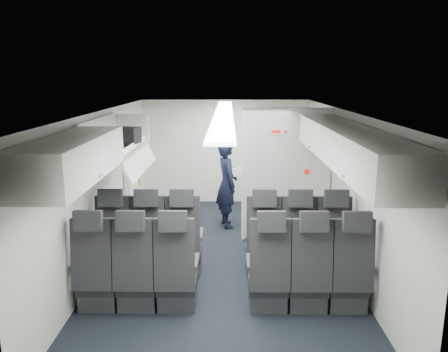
{
  "coord_description": "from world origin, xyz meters",
  "views": [
    {
      "loc": [
        0.06,
        -5.99,
        2.6
      ],
      "look_at": [
        0.0,
        0.4,
        1.15
      ],
      "focal_mm": 35.0,
      "sensor_mm": 36.0,
      "label": 1
    }
  ],
  "objects_px": {
    "seat_row_front": "(223,246)",
    "boarding_door": "(132,172)",
    "carry_on_bag": "(126,135)",
    "galley_unit": "(272,160)",
    "seat_row_mid": "(222,276)",
    "flight_attendant": "(227,184)"
  },
  "relations": [
    {
      "from": "seat_row_front",
      "to": "boarding_door",
      "type": "xyz_separation_m",
      "value": [
        -1.64,
        2.09,
        0.55
      ]
    },
    {
      "from": "seat_row_front",
      "to": "carry_on_bag",
      "type": "distance_m",
      "value": 2.03
    },
    {
      "from": "boarding_door",
      "to": "galley_unit",
      "type": "bearing_deg",
      "value": 24.28
    },
    {
      "from": "seat_row_mid",
      "to": "boarding_door",
      "type": "distance_m",
      "value": 3.45
    },
    {
      "from": "seat_row_front",
      "to": "galley_unit",
      "type": "xyz_separation_m",
      "value": [
        0.95,
        3.25,
        0.55
      ]
    },
    {
      "from": "boarding_door",
      "to": "flight_attendant",
      "type": "relative_size",
      "value": 1.21
    },
    {
      "from": "seat_row_front",
      "to": "seat_row_mid",
      "type": "distance_m",
      "value": 0.9
    },
    {
      "from": "galley_unit",
      "to": "carry_on_bag",
      "type": "height_order",
      "value": "carry_on_bag"
    },
    {
      "from": "seat_row_front",
      "to": "galley_unit",
      "type": "distance_m",
      "value": 3.43
    },
    {
      "from": "boarding_door",
      "to": "seat_row_front",
      "type": "bearing_deg",
      "value": -51.84
    },
    {
      "from": "seat_row_front",
      "to": "boarding_door",
      "type": "height_order",
      "value": "boarding_door"
    },
    {
      "from": "galley_unit",
      "to": "carry_on_bag",
      "type": "bearing_deg",
      "value": -130.17
    },
    {
      "from": "flight_attendant",
      "to": "galley_unit",
      "type": "bearing_deg",
      "value": -51.08
    },
    {
      "from": "boarding_door",
      "to": "carry_on_bag",
      "type": "bearing_deg",
      "value": -79.65
    },
    {
      "from": "seat_row_front",
      "to": "boarding_door",
      "type": "distance_m",
      "value": 2.71
    },
    {
      "from": "seat_row_front",
      "to": "seat_row_mid",
      "type": "bearing_deg",
      "value": -90.0
    },
    {
      "from": "seat_row_front",
      "to": "flight_attendant",
      "type": "relative_size",
      "value": 2.16
    },
    {
      "from": "seat_row_front",
      "to": "galley_unit",
      "type": "height_order",
      "value": "galley_unit"
    },
    {
      "from": "carry_on_bag",
      "to": "boarding_door",
      "type": "bearing_deg",
      "value": 113.37
    },
    {
      "from": "boarding_door",
      "to": "carry_on_bag",
      "type": "distance_m",
      "value": 1.81
    },
    {
      "from": "seat_row_mid",
      "to": "galley_unit",
      "type": "bearing_deg",
      "value": 77.12
    },
    {
      "from": "seat_row_front",
      "to": "carry_on_bag",
      "type": "xyz_separation_m",
      "value": [
        -1.35,
        0.52,
        1.42
      ]
    }
  ]
}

